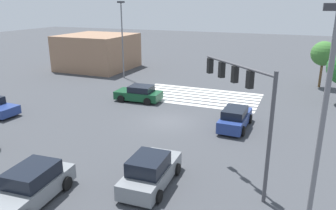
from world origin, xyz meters
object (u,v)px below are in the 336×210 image
(car_0, at_px, (235,118))
(tree_corner_b, at_px, (324,54))
(car_2, at_px, (151,172))
(street_light_pole_a, at_px, (122,34))
(traffic_signal_mast, at_px, (243,93))
(car_4, at_px, (30,187))
(car_5, at_px, (139,94))
(street_light_pole_b, at_px, (321,131))

(car_0, relative_size, tree_corner_b, 0.90)
(car_2, distance_m, street_light_pole_a, 25.37)
(traffic_signal_mast, relative_size, street_light_pole_a, 0.69)
(traffic_signal_mast, xyz_separation_m, tree_corner_b, (-4.48, -22.75, -1.03))
(car_4, bearing_deg, traffic_signal_mast, 119.52)
(car_0, xyz_separation_m, car_4, (6.80, 12.90, 0.03))
(car_2, xyz_separation_m, car_5, (7.33, -12.97, -0.07))
(car_0, bearing_deg, car_2, 167.54)
(car_0, height_order, tree_corner_b, tree_corner_b)
(car_4, distance_m, street_light_pole_a, 26.40)
(car_5, height_order, tree_corner_b, tree_corner_b)
(traffic_signal_mast, xyz_separation_m, street_light_pole_b, (-3.22, 5.41, 0.56))
(street_light_pole_a, height_order, street_light_pole_b, street_light_pole_a)
(tree_corner_b, bearing_deg, traffic_signal_mast, 78.87)
(car_0, bearing_deg, car_4, 153.53)
(car_5, relative_size, street_light_pole_a, 0.48)
(street_light_pole_a, height_order, tree_corner_b, street_light_pole_a)
(street_light_pole_b, bearing_deg, traffic_signal_mast, -59.22)
(car_5, xyz_separation_m, tree_corner_b, (-15.72, -12.02, 2.95))
(traffic_signal_mast, bearing_deg, car_2, 74.83)
(street_light_pole_a, xyz_separation_m, tree_corner_b, (-21.93, -4.02, -1.65))
(car_4, height_order, street_light_pole_a, street_light_pole_a)
(traffic_signal_mast, height_order, tree_corner_b, traffic_signal_mast)
(car_5, bearing_deg, car_4, 96.86)
(car_0, height_order, street_light_pole_b, street_light_pole_b)
(traffic_signal_mast, distance_m, car_0, 8.39)
(car_5, bearing_deg, street_light_pole_b, 128.81)
(traffic_signal_mast, distance_m, car_4, 10.83)
(traffic_signal_mast, distance_m, car_5, 16.04)
(street_light_pole_a, bearing_deg, car_5, 127.84)
(traffic_signal_mast, height_order, street_light_pole_b, street_light_pole_b)
(car_4, bearing_deg, street_light_pole_b, 86.71)
(car_4, bearing_deg, tree_corner_b, 151.17)
(car_2, xyz_separation_m, car_4, (4.47, 3.41, 0.01))
(car_2, height_order, street_light_pole_a, street_light_pole_a)
(car_2, bearing_deg, street_light_pole_b, -116.58)
(traffic_signal_mast, height_order, car_0, traffic_signal_mast)
(traffic_signal_mast, distance_m, street_light_pole_b, 6.32)
(car_4, relative_size, street_light_pole_b, 0.54)
(car_2, distance_m, car_4, 5.63)
(street_light_pole_b, bearing_deg, car_4, 1.18)
(car_0, bearing_deg, street_light_pole_a, 55.46)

